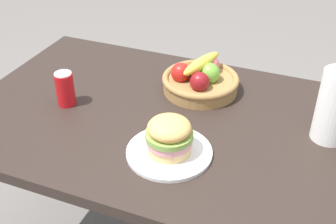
{
  "coord_description": "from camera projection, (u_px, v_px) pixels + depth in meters",
  "views": [
    {
      "loc": [
        0.48,
        -1.15,
        1.6
      ],
      "look_at": [
        0.04,
        -0.06,
        0.81
      ],
      "focal_mm": 46.39,
      "sensor_mm": 36.0,
      "label": 1
    }
  ],
  "objects": [
    {
      "name": "plate",
      "position": [
        169.0,
        152.0,
        1.33
      ],
      "size": [
        0.27,
        0.27,
        0.01
      ],
      "primitive_type": "cylinder",
      "color": "white",
      "rests_on": "dining_table"
    },
    {
      "name": "fruit_basket",
      "position": [
        200.0,
        79.0,
        1.63
      ],
      "size": [
        0.29,
        0.29,
        0.14
      ],
      "color": "#9E7542",
      "rests_on": "dining_table"
    },
    {
      "name": "soda_can",
      "position": [
        65.0,
        89.0,
        1.54
      ],
      "size": [
        0.07,
        0.07,
        0.13
      ],
      "color": "red",
      "rests_on": "dining_table"
    },
    {
      "name": "dining_table",
      "position": [
        164.0,
        139.0,
        1.57
      ],
      "size": [
        1.4,
        0.9,
        0.75
      ],
      "color": "#2D231E",
      "rests_on": "ground_plane"
    },
    {
      "name": "sandwich",
      "position": [
        169.0,
        135.0,
        1.3
      ],
      "size": [
        0.15,
        0.15,
        0.12
      ],
      "color": "#E5BC75",
      "rests_on": "plate"
    },
    {
      "name": "paper_towel_roll",
      "position": [
        335.0,
        106.0,
        1.34
      ],
      "size": [
        0.11,
        0.11,
        0.24
      ],
      "primitive_type": "cylinder",
      "color": "white",
      "rests_on": "dining_table"
    }
  ]
}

